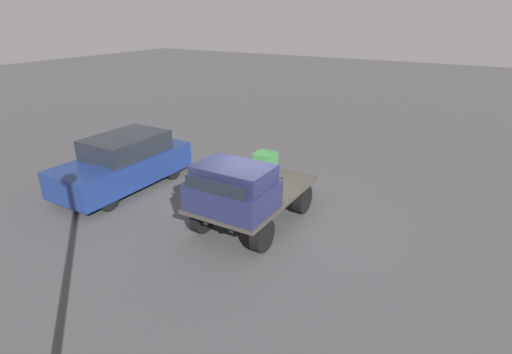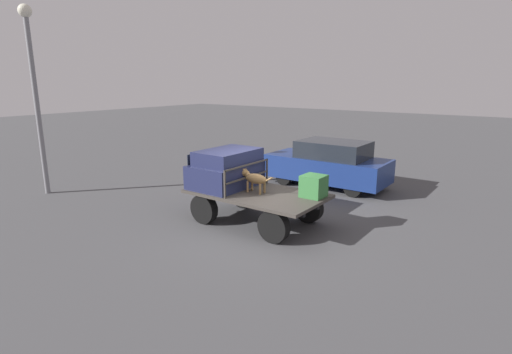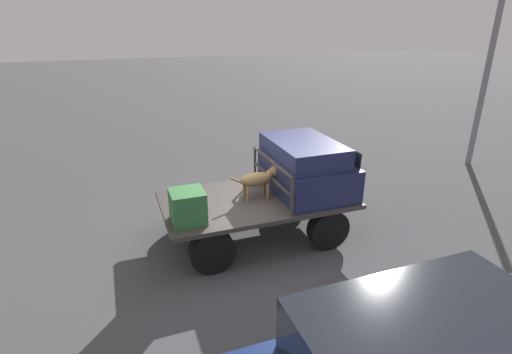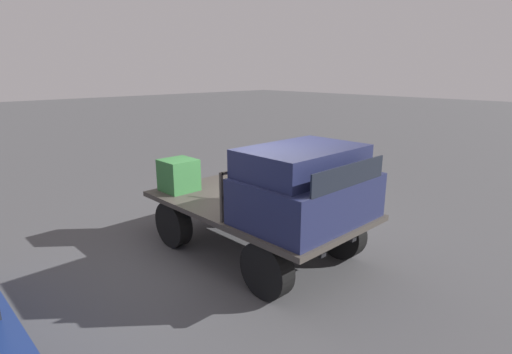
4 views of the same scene
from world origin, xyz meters
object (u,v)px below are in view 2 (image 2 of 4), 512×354
Objects in this scene: cargo_crate at (314,186)px; light_pole_near at (34,79)px; parked_sedan at (329,164)px; dog at (254,178)px; flatbed_truck at (257,201)px.

light_pole_near reaches higher than cargo_crate.
light_pole_near is (7.26, 6.41, 2.93)m from parked_sedan.
parked_sedan reaches higher than dog.
parked_sedan is at bearing -108.73° from dog.
light_pole_near is at bearing 13.81° from flatbed_truck.
light_pole_near is at bearing -5.78° from dog.
dog is (0.08, 0.03, 0.62)m from flatbed_truck.
cargo_crate is 0.13× the size of parked_sedan.
flatbed_truck is 0.60× the size of light_pole_near.
dog is at bearing -166.25° from light_pole_near.
parked_sedan is 0.71× the size of light_pole_near.
cargo_crate is 4.38m from parked_sedan.
light_pole_near reaches higher than flatbed_truck.
dog is at bearing 90.81° from parked_sedan.
dog is 1.89× the size of cargo_crate.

